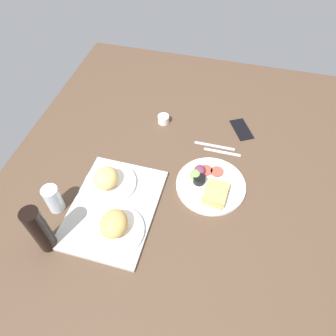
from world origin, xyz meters
TOP-DOWN VIEW (x-y plane):
  - ground_plane at (0.00, 0.00)cm, footprint 190.00×150.00cm
  - serving_tray at (-20.57, 19.72)cm, footprint 45.50×33.68cm
  - bread_plate_near at (-30.42, 14.93)cm, footprint 21.24×21.24cm
  - bread_plate_far at (-11.06, 25.17)cm, footprint 21.66×21.66cm
  - plate_with_salad at (-0.38, -15.75)cm, footprint 29.30×29.30cm
  - drinking_glass at (-25.60, 41.91)cm, footprint 6.36×6.36cm
  - soda_bottle at (-41.02, 37.41)cm, footprint 6.40×6.40cm
  - espresso_cup at (33.07, 13.31)cm, footprint 5.60×5.60cm
  - fork at (20.28, -18.16)cm, footprint 1.50×17.01cm
  - knife at (23.28, -14.16)cm, footprint 1.42×19.00cm
  - cell_phone at (37.45, -25.27)cm, footprint 16.09×13.23cm

SIDE VIEW (x-z plane):
  - ground_plane at x=0.00cm, z-range -3.00..0.00cm
  - fork at x=20.28cm, z-range 0.00..0.50cm
  - knife at x=23.28cm, z-range 0.00..0.50cm
  - cell_phone at x=37.45cm, z-range 0.00..0.80cm
  - serving_tray at x=-20.57cm, z-range 0.00..1.60cm
  - plate_with_salad at x=-0.38cm, z-range -1.02..4.38cm
  - espresso_cup at x=33.07cm, z-range 0.00..4.00cm
  - bread_plate_far at x=-11.06cm, z-range 0.28..9.24cm
  - bread_plate_near at x=-30.42cm, z-range 0.42..9.78cm
  - drinking_glass at x=-25.60cm, z-range 0.00..12.35cm
  - soda_bottle at x=-41.02cm, z-range 0.00..22.86cm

